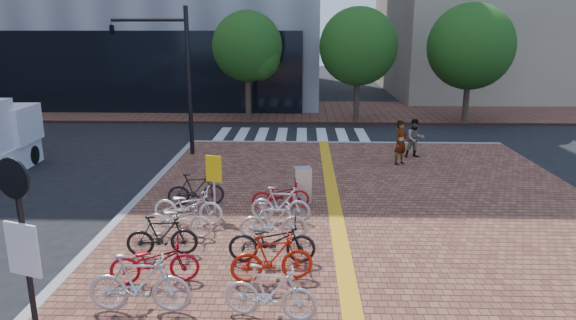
{
  "coord_description": "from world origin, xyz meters",
  "views": [
    {
      "loc": [
        1.07,
        -10.84,
        5.27
      ],
      "look_at": [
        0.61,
        4.31,
        1.3
      ],
      "focal_mm": 32.0,
      "sensor_mm": 36.0,
      "label": 1
    }
  ],
  "objects_px": {
    "pedestrian_b": "(415,138)",
    "yellow_sign": "(213,174)",
    "bike_10": "(281,204)",
    "bike_9": "(273,222)",
    "bike_1": "(155,261)",
    "bike_4": "(188,206)",
    "bike_7": "(272,258)",
    "bike_6": "(270,292)",
    "pedestrian_a": "(401,143)",
    "notice_sign": "(22,238)",
    "bike_0": "(139,283)",
    "bike_11": "(281,195)",
    "bike_5": "(196,190)",
    "traffic_light_pole": "(153,54)",
    "bike_3": "(179,219)",
    "bike_2": "(162,236)",
    "utility_box": "(302,185)",
    "bike_8": "(272,241)"
  },
  "relations": [
    {
      "from": "pedestrian_a",
      "to": "yellow_sign",
      "type": "bearing_deg",
      "value": -176.19
    },
    {
      "from": "bike_10",
      "to": "yellow_sign",
      "type": "xyz_separation_m",
      "value": [
        -1.86,
        0.45,
        0.7
      ]
    },
    {
      "from": "bike_1",
      "to": "bike_4",
      "type": "bearing_deg",
      "value": -9.56
    },
    {
      "from": "notice_sign",
      "to": "bike_9",
      "type": "bearing_deg",
      "value": 54.61
    },
    {
      "from": "pedestrian_b",
      "to": "yellow_sign",
      "type": "distance_m",
      "value": 9.62
    },
    {
      "from": "traffic_light_pole",
      "to": "bike_3",
      "type": "bearing_deg",
      "value": -71.6
    },
    {
      "from": "bike_0",
      "to": "bike_3",
      "type": "height_order",
      "value": "bike_0"
    },
    {
      "from": "bike_3",
      "to": "bike_7",
      "type": "relative_size",
      "value": 1.0
    },
    {
      "from": "bike_5",
      "to": "bike_9",
      "type": "distance_m",
      "value": 3.45
    },
    {
      "from": "bike_5",
      "to": "bike_6",
      "type": "relative_size",
      "value": 0.95
    },
    {
      "from": "bike_4",
      "to": "traffic_light_pole",
      "type": "distance_m",
      "value": 8.92
    },
    {
      "from": "bike_5",
      "to": "notice_sign",
      "type": "relative_size",
      "value": 0.49
    },
    {
      "from": "bike_3",
      "to": "bike_7",
      "type": "height_order",
      "value": "bike_7"
    },
    {
      "from": "bike_6",
      "to": "pedestrian_a",
      "type": "relative_size",
      "value": 1.02
    },
    {
      "from": "utility_box",
      "to": "bike_6",
      "type": "bearing_deg",
      "value": -94.97
    },
    {
      "from": "bike_7",
      "to": "bike_9",
      "type": "relative_size",
      "value": 1.04
    },
    {
      "from": "bike_3",
      "to": "yellow_sign",
      "type": "relative_size",
      "value": 1.0
    },
    {
      "from": "bike_2",
      "to": "utility_box",
      "type": "relative_size",
      "value": 1.5
    },
    {
      "from": "bike_0",
      "to": "bike_11",
      "type": "xyz_separation_m",
      "value": [
        2.34,
        5.54,
        -0.14
      ]
    },
    {
      "from": "bike_1",
      "to": "yellow_sign",
      "type": "bearing_deg",
      "value": -18.21
    },
    {
      "from": "bike_10",
      "to": "pedestrian_b",
      "type": "distance_m",
      "value": 8.74
    },
    {
      "from": "bike_5",
      "to": "bike_6",
      "type": "height_order",
      "value": "bike_6"
    },
    {
      "from": "bike_7",
      "to": "bike_9",
      "type": "bearing_deg",
      "value": -8.71
    },
    {
      "from": "bike_2",
      "to": "bike_6",
      "type": "relative_size",
      "value": 0.94
    },
    {
      "from": "bike_4",
      "to": "bike_10",
      "type": "distance_m",
      "value": 2.46
    },
    {
      "from": "pedestrian_a",
      "to": "pedestrian_b",
      "type": "relative_size",
      "value": 1.08
    },
    {
      "from": "bike_8",
      "to": "yellow_sign",
      "type": "xyz_separation_m",
      "value": [
        -1.78,
        2.9,
        0.68
      ]
    },
    {
      "from": "bike_6",
      "to": "notice_sign",
      "type": "distance_m",
      "value": 4.13
    },
    {
      "from": "bike_3",
      "to": "bike_11",
      "type": "bearing_deg",
      "value": -44.12
    },
    {
      "from": "bike_0",
      "to": "pedestrian_b",
      "type": "height_order",
      "value": "pedestrian_b"
    },
    {
      "from": "yellow_sign",
      "to": "notice_sign",
      "type": "distance_m",
      "value": 6.81
    },
    {
      "from": "bike_8",
      "to": "bike_9",
      "type": "relative_size",
      "value": 1.17
    },
    {
      "from": "bike_9",
      "to": "bike_1",
      "type": "bearing_deg",
      "value": 130.74
    },
    {
      "from": "bike_0",
      "to": "bike_7",
      "type": "bearing_deg",
      "value": -61.98
    },
    {
      "from": "bike_7",
      "to": "yellow_sign",
      "type": "bearing_deg",
      "value": 14.4
    },
    {
      "from": "bike_8",
      "to": "pedestrian_a",
      "type": "distance_m",
      "value": 9.6
    },
    {
      "from": "pedestrian_a",
      "to": "traffic_light_pole",
      "type": "relative_size",
      "value": 0.29
    },
    {
      "from": "bike_0",
      "to": "bike_4",
      "type": "xyz_separation_m",
      "value": [
        -0.08,
        4.39,
        -0.07
      ]
    },
    {
      "from": "bike_10",
      "to": "utility_box",
      "type": "relative_size",
      "value": 1.5
    },
    {
      "from": "bike_9",
      "to": "utility_box",
      "type": "relative_size",
      "value": 1.54
    },
    {
      "from": "bike_3",
      "to": "bike_4",
      "type": "xyz_separation_m",
      "value": [
        0.04,
        0.89,
        0.05
      ]
    },
    {
      "from": "bike_1",
      "to": "notice_sign",
      "type": "bearing_deg",
      "value": 146.69
    },
    {
      "from": "bike_5",
      "to": "bike_4",
      "type": "bearing_deg",
      "value": 172.61
    },
    {
      "from": "bike_1",
      "to": "yellow_sign",
      "type": "xyz_separation_m",
      "value": [
        0.56,
        3.93,
        0.71
      ]
    },
    {
      "from": "bike_11",
      "to": "notice_sign",
      "type": "bearing_deg",
      "value": 145.32
    },
    {
      "from": "bike_7",
      "to": "utility_box",
      "type": "bearing_deg",
      "value": -18.37
    },
    {
      "from": "bike_3",
      "to": "pedestrian_b",
      "type": "height_order",
      "value": "pedestrian_b"
    },
    {
      "from": "bike_7",
      "to": "bike_10",
      "type": "distance_m",
      "value": 3.35
    },
    {
      "from": "bike_9",
      "to": "traffic_light_pole",
      "type": "xyz_separation_m",
      "value": [
        -5.21,
        8.74,
        3.56
      ]
    },
    {
      "from": "bike_0",
      "to": "bike_3",
      "type": "relative_size",
      "value": 1.11
    }
  ]
}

